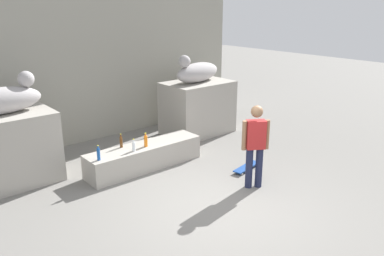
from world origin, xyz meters
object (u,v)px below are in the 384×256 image
at_px(statue_reclining_left, 1,100).
at_px(bottle_brown, 121,142).
at_px(bottle_blue, 99,154).
at_px(skater, 255,143).
at_px(skateboard, 247,167).
at_px(bottle_orange, 146,141).
at_px(bottle_clear, 134,146).
at_px(statue_reclining_right, 197,72).

xyz_separation_m(statue_reclining_left, bottle_brown, (2.02, -0.92, -1.07)).
xyz_separation_m(bottle_blue, bottle_brown, (0.71, 0.34, -0.00)).
distance_m(skater, skateboard, 1.20).
xyz_separation_m(skater, bottle_blue, (-2.28, 2.05, -0.26)).
bearing_deg(bottle_orange, bottle_brown, 145.98).
xyz_separation_m(bottle_clear, bottle_orange, (0.34, 0.07, 0.02)).
relative_size(statue_reclining_left, skateboard, 1.97).
height_order(bottle_orange, bottle_brown, bottle_orange).
distance_m(skateboard, bottle_orange, 2.28).
bearing_deg(statue_reclining_left, skateboard, -35.12).
xyz_separation_m(statue_reclining_left, bottle_blue, (1.31, -1.26, -1.07)).
relative_size(statue_reclining_left, statue_reclining_right, 0.97).
bearing_deg(statue_reclining_left, bottle_clear, -33.55).
bearing_deg(skater, bottle_orange, -29.46).
relative_size(bottle_clear, bottle_orange, 0.87).
bearing_deg(bottle_clear, statue_reclining_left, 148.73).
bearing_deg(bottle_brown, bottle_orange, -34.02).
bearing_deg(bottle_orange, skateboard, -41.01).
bearing_deg(bottle_brown, statue_reclining_right, 17.33).
height_order(bottle_clear, bottle_blue, bottle_blue).
height_order(bottle_clear, bottle_brown, bottle_brown).
height_order(skater, bottle_blue, skater).
bearing_deg(bottle_brown, skateboard, -39.67).
xyz_separation_m(statue_reclining_right, bottle_brown, (-2.92, -0.91, -1.07)).
distance_m(statue_reclining_right, bottle_brown, 3.24).
bearing_deg(skater, statue_reclining_right, -80.19).
relative_size(statue_reclining_right, skateboard, 2.04).
bearing_deg(bottle_orange, skater, -61.49).
bearing_deg(statue_reclining_left, skater, -44.90).
bearing_deg(bottle_blue, bottle_brown, 25.83).
height_order(skateboard, bottle_brown, bottle_brown).
relative_size(bottle_blue, bottle_brown, 1.02).
bearing_deg(skater, bottle_brown, -24.60).
distance_m(bottle_orange, bottle_brown, 0.53).
bearing_deg(statue_reclining_right, skateboard, 62.01).
bearing_deg(bottle_clear, bottle_blue, 178.50).
distance_m(statue_reclining_right, bottle_blue, 3.98).
height_order(statue_reclining_right, bottle_brown, statue_reclining_right).
relative_size(skater, bottle_orange, 5.41).
xyz_separation_m(skateboard, bottle_orange, (-1.66, 1.44, 0.59)).
distance_m(bottle_clear, bottle_brown, 0.37).
bearing_deg(bottle_blue, statue_reclining_left, 136.17).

